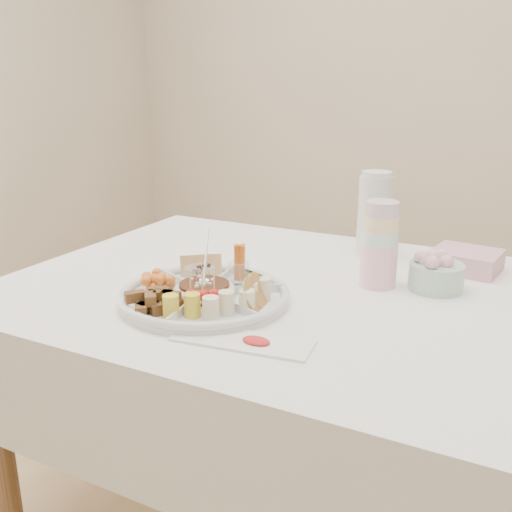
% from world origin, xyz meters
% --- Properties ---
extents(wall_back, '(4.00, 0.02, 2.70)m').
position_xyz_m(wall_back, '(0.00, 2.00, 1.35)').
color(wall_back, beige).
rests_on(wall_back, ground).
extents(dining_table, '(1.52, 1.02, 0.76)m').
position_xyz_m(dining_table, '(0.00, 0.00, 0.38)').
color(dining_table, white).
rests_on(dining_table, floor).
extents(party_tray, '(0.50, 0.50, 0.04)m').
position_xyz_m(party_tray, '(-0.20, -0.19, 0.78)').
color(party_tray, silver).
rests_on(party_tray, dining_table).
extents(bean_dip, '(0.15, 0.15, 0.04)m').
position_xyz_m(bean_dip, '(-0.20, -0.19, 0.79)').
color(bean_dip, black).
rests_on(bean_dip, party_tray).
extents(tortillas, '(0.14, 0.14, 0.06)m').
position_xyz_m(tortillas, '(-0.07, -0.17, 0.80)').
color(tortillas, '#9A673C').
rests_on(tortillas, party_tray).
extents(carrot_cucumber, '(0.13, 0.13, 0.09)m').
position_xyz_m(carrot_cucumber, '(-0.15, -0.07, 0.82)').
color(carrot_cucumber, '#D26117').
rests_on(carrot_cucumber, party_tray).
extents(pita_raisins, '(0.14, 0.14, 0.06)m').
position_xyz_m(pita_raisins, '(-0.28, -0.08, 0.80)').
color(pita_raisins, tan).
rests_on(pita_raisins, party_tray).
extents(cherries, '(0.14, 0.14, 0.04)m').
position_xyz_m(cherries, '(-0.33, -0.20, 0.79)').
color(cherries, orange).
rests_on(cherries, party_tray).
extents(granola_chunks, '(0.14, 0.14, 0.05)m').
position_xyz_m(granola_chunks, '(-0.25, -0.31, 0.79)').
color(granola_chunks, brown).
rests_on(granola_chunks, party_tray).
extents(banana_tomato, '(0.14, 0.14, 0.09)m').
position_xyz_m(banana_tomato, '(-0.12, -0.29, 0.82)').
color(banana_tomato, '#F5E098').
rests_on(banana_tomato, party_tray).
extents(cup_stack, '(0.11, 0.11, 0.24)m').
position_xyz_m(cup_stack, '(0.12, 0.10, 0.88)').
color(cup_stack, beige).
rests_on(cup_stack, dining_table).
extents(thermos, '(0.11, 0.11, 0.25)m').
position_xyz_m(thermos, '(0.04, 0.35, 0.88)').
color(thermos, silver).
rests_on(thermos, dining_table).
extents(flower_bowl, '(0.16, 0.16, 0.10)m').
position_xyz_m(flower_bowl, '(0.25, 0.14, 0.81)').
color(flower_bowl, '#81BA94').
rests_on(flower_bowl, dining_table).
extents(napkin_stack, '(0.18, 0.16, 0.05)m').
position_xyz_m(napkin_stack, '(0.30, 0.32, 0.79)').
color(napkin_stack, '#DB9BAD').
rests_on(napkin_stack, dining_table).
extents(placemat, '(0.28, 0.12, 0.01)m').
position_xyz_m(placemat, '(-0.02, -0.33, 0.76)').
color(placemat, white).
rests_on(placemat, dining_table).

